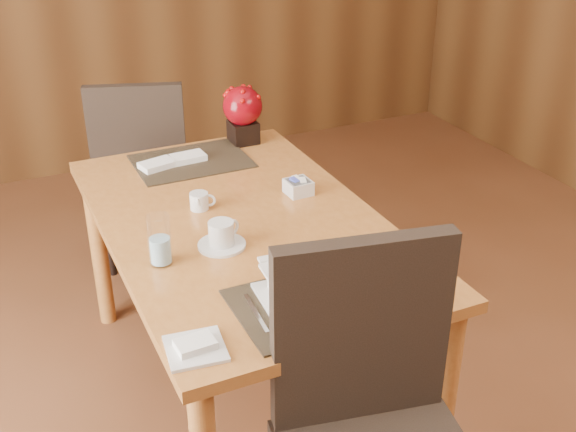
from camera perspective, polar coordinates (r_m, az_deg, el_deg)
name	(u,v)px	position (r m, az deg, el deg)	size (l,w,h in m)	color
dining_table	(243,244)	(2.52, -3.59, -2.24)	(0.90, 1.50, 0.75)	#B16D31
placemat_near	(314,302)	(2.04, 2.10, -6.80)	(0.45, 0.33, 0.01)	black
placemat_far	(192,161)	(2.94, -7.63, 4.33)	(0.45, 0.33, 0.01)	black
soup_setting	(310,287)	(2.01, 1.79, -5.66)	(0.28, 0.28, 0.11)	silver
coffee_cup	(221,236)	(2.30, -5.29, -1.59)	(0.15, 0.15, 0.09)	silver
water_glass	(160,240)	(2.21, -10.12, -1.89)	(0.07, 0.07, 0.16)	white
creamer_jug	(199,201)	(2.54, -7.04, 1.18)	(0.08, 0.08, 0.06)	silver
sugar_caddy	(298,187)	(2.64, 0.82, 2.30)	(0.09, 0.09, 0.05)	silver
berry_decor	(243,111)	(3.07, -3.60, 8.27)	(0.17, 0.17, 0.25)	black
napkins_far	(175,160)	(2.92, -8.91, 4.36)	(0.27, 0.10, 0.02)	white
bread_plate	(195,349)	(1.88, -7.32, -10.36)	(0.15, 0.15, 0.01)	silver
near_chair	(375,423)	(1.91, 6.87, -15.96)	(0.58, 0.58, 1.06)	black
far_chair	(142,163)	(3.49, -11.43, 4.10)	(0.57, 0.57, 0.96)	black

